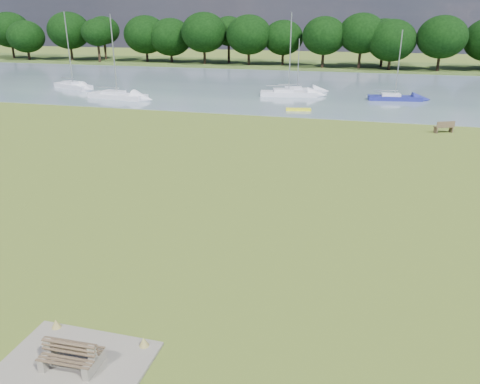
% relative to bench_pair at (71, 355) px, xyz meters
% --- Properties ---
extents(ground, '(220.00, 220.00, 0.00)m').
position_rel_bench_pair_xyz_m(ground, '(-0.00, 14.00, -0.46)').
color(ground, olive).
extents(river, '(220.00, 40.00, 0.10)m').
position_rel_bench_pair_xyz_m(river, '(-0.00, 56.00, -0.46)').
color(river, slate).
rests_on(river, ground).
extents(far_bank, '(220.00, 20.00, 0.40)m').
position_rel_bench_pair_xyz_m(far_bank, '(-0.00, 86.00, -0.46)').
color(far_bank, '#4C6626').
rests_on(far_bank, ground).
extents(concrete_pad, '(4.20, 3.20, 0.10)m').
position_rel_bench_pair_xyz_m(concrete_pad, '(-0.00, 0.00, -0.41)').
color(concrete_pad, gray).
rests_on(concrete_pad, ground).
extents(bench_pair, '(1.67, 1.01, 0.88)m').
position_rel_bench_pair_xyz_m(bench_pair, '(0.00, 0.00, 0.00)').
color(bench_pair, gray).
rests_on(bench_pair, concrete_pad).
extents(riverbank_bench, '(1.71, 1.14, 1.02)m').
position_rel_bench_pair_xyz_m(riverbank_bench, '(14.22, 33.02, 0.05)').
color(riverbank_bench, brown).
rests_on(riverbank_bench, ground).
extents(kayak, '(2.66, 1.07, 0.26)m').
position_rel_bench_pair_xyz_m(kayak, '(0.90, 39.36, -0.28)').
color(kayak, yellow).
rests_on(kayak, river).
extents(tree_line, '(131.18, 8.08, 9.78)m').
position_rel_bench_pair_xyz_m(tree_line, '(-4.55, 82.00, 5.36)').
color(tree_line, black).
rests_on(tree_line, far_bank).
extents(sailboat_0, '(6.33, 3.22, 6.57)m').
position_rel_bench_pair_xyz_m(sailboat_0, '(-1.06, 51.60, -0.00)').
color(sailboat_0, silver).
rests_on(sailboat_0, river).
extents(sailboat_1, '(6.19, 2.46, 7.81)m').
position_rel_bench_pair_xyz_m(sailboat_1, '(10.81, 48.54, 0.05)').
color(sailboat_1, navy).
rests_on(sailboat_1, river).
extents(sailboat_2, '(6.68, 4.27, 9.73)m').
position_rel_bench_pair_xyz_m(sailboat_2, '(-31.02, 47.44, 0.14)').
color(sailboat_2, silver).
rests_on(sailboat_2, river).
extents(sailboat_4, '(7.10, 3.02, 9.63)m').
position_rel_bench_pair_xyz_m(sailboat_4, '(-1.66, 48.36, 0.11)').
color(sailboat_4, silver).
rests_on(sailboat_4, river).
extents(sailboat_6, '(7.65, 3.25, 9.46)m').
position_rel_bench_pair_xyz_m(sailboat_6, '(-21.16, 41.47, 0.11)').
color(sailboat_6, silver).
rests_on(sailboat_6, river).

